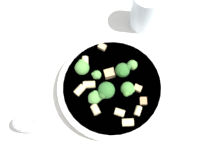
# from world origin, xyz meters

# --- Properties ---
(ground_plane) EXTENTS (2.00, 2.00, 0.00)m
(ground_plane) POSITION_xyz_m (0.00, 0.00, 0.00)
(ground_plane) COLOR beige
(pasta_bowl) EXTENTS (0.28, 0.28, 0.04)m
(pasta_bowl) POSITION_xyz_m (0.00, 0.00, 0.02)
(pasta_bowl) COLOR silver
(pasta_bowl) RESTS_ON ground_plane
(broccoli_floret_0) EXTENTS (0.03, 0.03, 0.04)m
(broccoli_floret_0) POSITION_xyz_m (-0.02, 0.04, 0.06)
(broccoli_floret_0) COLOR #93B766
(broccoli_floret_0) RESTS_ON pasta_bowl
(broccoli_floret_1) EXTENTS (0.03, 0.03, 0.04)m
(broccoli_floret_1) POSITION_xyz_m (0.06, -0.00, 0.06)
(broccoli_floret_1) COLOR #9EC175
(broccoli_floret_1) RESTS_ON pasta_bowl
(broccoli_floret_2) EXTENTS (0.04, 0.04, 0.04)m
(broccoli_floret_2) POSITION_xyz_m (-0.04, -0.01, 0.06)
(broccoli_floret_2) COLOR #84AD60
(broccoli_floret_2) RESTS_ON pasta_bowl
(broccoli_floret_3) EXTENTS (0.02, 0.02, 0.03)m
(broccoli_floret_3) POSITION_xyz_m (0.01, -0.04, 0.06)
(broccoli_floret_3) COLOR #9EC175
(broccoli_floret_3) RESTS_ON pasta_bowl
(broccoli_floret_4) EXTENTS (0.02, 0.03, 0.03)m
(broccoli_floret_4) POSITION_xyz_m (-0.07, -0.00, 0.06)
(broccoli_floret_4) COLOR #93B766
(broccoli_floret_4) RESTS_ON pasta_bowl
(broccoli_floret_5) EXTENTS (0.04, 0.04, 0.05)m
(broccoli_floret_5) POSITION_xyz_m (0.03, 0.01, 0.07)
(broccoli_floret_5) COLOR #84AD60
(broccoli_floret_5) RESTS_ON pasta_bowl
(broccoli_floret_6) EXTENTS (0.03, 0.04, 0.04)m
(broccoli_floret_6) POSITION_xyz_m (0.03, -0.08, 0.07)
(broccoli_floret_6) COLOR #93B766
(broccoli_floret_6) RESTS_ON pasta_bowl
(rigatoni_0) EXTENTS (0.02, 0.03, 0.02)m
(rigatoni_0) POSITION_xyz_m (0.07, 0.02, 0.05)
(rigatoni_0) COLOR beige
(rigatoni_0) RESTS_ON pasta_bowl
(rigatoni_1) EXTENTS (0.03, 0.03, 0.02)m
(rigatoni_1) POSITION_xyz_m (0.04, -0.04, 0.05)
(rigatoni_1) COLOR beige
(rigatoni_1) RESTS_ON pasta_bowl
(rigatoni_2) EXTENTS (0.03, 0.02, 0.02)m
(rigatoni_2) POSITION_xyz_m (0.07, -0.04, 0.05)
(rigatoni_2) COLOR beige
(rigatoni_2) RESTS_ON pasta_bowl
(rigatoni_3) EXTENTS (0.03, 0.03, 0.02)m
(rigatoni_3) POSITION_xyz_m (0.03, 0.06, 0.05)
(rigatoni_3) COLOR beige
(rigatoni_3) RESTS_ON pasta_bowl
(rigatoni_4) EXTENTS (0.03, 0.02, 0.01)m
(rigatoni_4) POSITION_xyz_m (-0.00, 0.09, 0.05)
(rigatoni_4) COLOR beige
(rigatoni_4) RESTS_ON pasta_bowl
(rigatoni_5) EXTENTS (0.03, 0.03, 0.02)m
(rigatoni_5) POSITION_xyz_m (0.04, 0.09, 0.05)
(rigatoni_5) COLOR beige
(rigatoni_5) RESTS_ON pasta_bowl
(rigatoni_6) EXTENTS (0.03, 0.03, 0.02)m
(rigatoni_6) POSITION_xyz_m (0.01, -0.09, 0.05)
(rigatoni_6) COLOR beige
(rigatoni_6) RESTS_ON pasta_bowl
(chicken_chunk_0) EXTENTS (0.02, 0.02, 0.01)m
(chicken_chunk_0) POSITION_xyz_m (-0.03, 0.08, 0.04)
(chicken_chunk_0) COLOR #A87A4C
(chicken_chunk_0) RESTS_ON pasta_bowl
(chicken_chunk_1) EXTENTS (0.03, 0.03, 0.02)m
(chicken_chunk_1) POSITION_xyz_m (-0.01, -0.02, 0.05)
(chicken_chunk_1) COLOR tan
(chicken_chunk_1) RESTS_ON pasta_bowl
(chicken_chunk_2) EXTENTS (0.02, 0.02, 0.01)m
(chicken_chunk_2) POSITION_xyz_m (-0.05, -0.10, 0.04)
(chicken_chunk_2) COLOR tan
(chicken_chunk_2) RESTS_ON pasta_bowl
(chicken_chunk_3) EXTENTS (0.02, 0.02, 0.01)m
(chicken_chunk_3) POSITION_xyz_m (-0.04, 0.05, 0.04)
(chicken_chunk_3) COLOR tan
(chicken_chunk_3) RESTS_ON pasta_bowl
(drinking_glass) EXTENTS (0.08, 0.08, 0.12)m
(drinking_glass) POSITION_xyz_m (-0.21, -0.09, 0.05)
(drinking_glass) COLOR silver
(drinking_glass) RESTS_ON ground_plane
(pepper_shaker) EXTENTS (0.04, 0.04, 0.09)m
(pepper_shaker) POSITION_xyz_m (0.22, -0.07, 0.04)
(pepper_shaker) COLOR #B2B2B7
(pepper_shaker) RESTS_ON ground_plane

